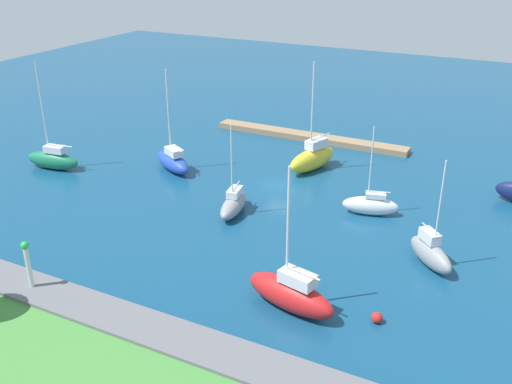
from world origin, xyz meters
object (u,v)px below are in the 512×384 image
sailboat_blue_by_breakwater (173,161)px  sailboat_green_inner_mooring (53,159)px  mooring_buoy_red (377,318)px  sailboat_gray_near_pier (233,204)px  sailboat_white_outer_mooring (371,205)px  sailboat_red_far_south (291,293)px  pier_dock (309,137)px  sailboat_gray_lone_north (431,252)px  harbor_beacon (28,261)px  sailboat_yellow_mid_basin (313,158)px

sailboat_blue_by_breakwater → sailboat_green_inner_mooring: 13.84m
sailboat_blue_by_breakwater → mooring_buoy_red: sailboat_blue_by_breakwater is taller
sailboat_gray_near_pier → sailboat_white_outer_mooring: (-11.88, -5.77, 0.01)m
sailboat_red_far_south → sailboat_green_inner_mooring: sailboat_green_inner_mooring is taller
sailboat_red_far_south → mooring_buoy_red: bearing=-156.1°
pier_dock → sailboat_gray_near_pier: (-1.69, 23.66, 0.64)m
sailboat_green_inner_mooring → sailboat_gray_lone_north: bearing=169.8°
pier_dock → sailboat_white_outer_mooring: 22.46m
pier_dock → sailboat_green_inner_mooring: size_ratio=2.13×
harbor_beacon → sailboat_yellow_mid_basin: (-8.92, -33.30, -1.80)m
harbor_beacon → sailboat_blue_by_breakwater: bearing=-78.6°
sailboat_white_outer_mooring → sailboat_blue_by_breakwater: sailboat_blue_by_breakwater is taller
sailboat_yellow_mid_basin → sailboat_white_outer_mooring: bearing=66.3°
sailboat_blue_by_breakwater → sailboat_red_far_south: size_ratio=1.04×
sailboat_yellow_mid_basin → mooring_buoy_red: (-14.68, 24.60, -1.04)m
sailboat_gray_near_pier → sailboat_gray_lone_north: size_ratio=0.98×
sailboat_gray_near_pier → sailboat_green_inner_mooring: sailboat_green_inner_mooring is taller
mooring_buoy_red → harbor_beacon: bearing=20.2°
sailboat_gray_lone_north → sailboat_blue_by_breakwater: bearing=-148.2°
sailboat_gray_near_pier → sailboat_blue_by_breakwater: bearing=-130.5°
sailboat_gray_near_pier → sailboat_yellow_mid_basin: 14.28m
sailboat_blue_by_breakwater → sailboat_red_far_south: sailboat_blue_by_breakwater is taller
sailboat_yellow_mid_basin → mooring_buoy_red: 28.66m
pier_dock → sailboat_yellow_mid_basin: sailboat_yellow_mid_basin is taller
pier_dock → harbor_beacon: bearing=83.8°
sailboat_white_outer_mooring → sailboat_gray_lone_north: size_ratio=0.95×
mooring_buoy_red → sailboat_white_outer_mooring: bearing=-71.8°
sailboat_blue_by_breakwater → sailboat_yellow_mid_basin: (-14.14, -7.39, 0.29)m
sailboat_white_outer_mooring → sailboat_gray_lone_north: sailboat_gray_lone_north is taller
harbor_beacon → sailboat_white_outer_mooring: sailboat_white_outer_mooring is taller
sailboat_gray_lone_north → sailboat_yellow_mid_basin: bearing=-176.8°
harbor_beacon → sailboat_gray_lone_north: (-25.27, -18.17, -2.08)m
sailboat_gray_lone_north → sailboat_red_far_south: bearing=-79.9°
sailboat_white_outer_mooring → sailboat_red_far_south: bearing=72.9°
pier_dock → sailboat_white_outer_mooring: sailboat_white_outer_mooring is taller
sailboat_red_far_south → sailboat_yellow_mid_basin: size_ratio=0.89×
sailboat_gray_near_pier → pier_dock: bearing=173.5°
sailboat_red_far_south → sailboat_yellow_mid_basin: sailboat_yellow_mid_basin is taller
sailboat_blue_by_breakwater → sailboat_gray_lone_north: size_ratio=1.23×
sailboat_gray_near_pier → sailboat_white_outer_mooring: bearing=105.3°
pier_dock → sailboat_white_outer_mooring: bearing=127.2°
sailboat_red_far_south → sailboat_gray_lone_north: (-7.73, -10.68, -0.16)m
sailboat_yellow_mid_basin → sailboat_green_inner_mooring: bearing=-45.8°
sailboat_white_outer_mooring → mooring_buoy_red: 17.21m
mooring_buoy_red → pier_dock: bearing=-61.0°
sailboat_green_inner_mooring → mooring_buoy_red: sailboat_green_inner_mooring is taller
harbor_beacon → sailboat_white_outer_mooring: (-18.22, -25.03, -2.23)m
pier_dock → sailboat_gray_near_pier: size_ratio=2.88×
sailboat_gray_near_pier → sailboat_yellow_mid_basin: (-2.57, -14.04, 0.44)m
sailboat_red_far_south → sailboat_white_outer_mooring: bearing=-79.6°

